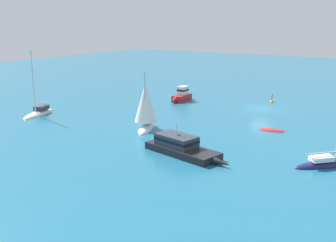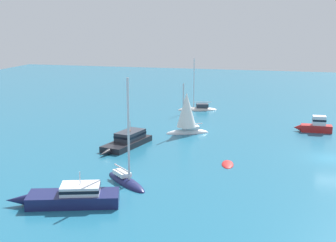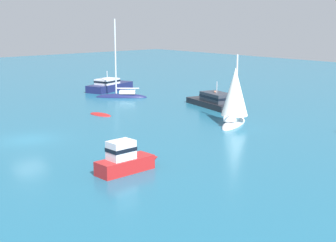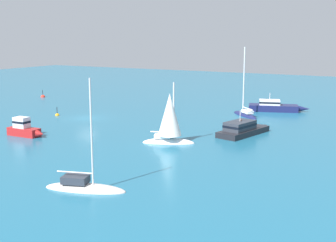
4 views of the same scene
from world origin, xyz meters
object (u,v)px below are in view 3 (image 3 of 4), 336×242
at_px(launch, 214,101).
at_px(sailboat, 235,100).
at_px(cabin_cruiser, 126,160).
at_px(yacht, 122,96).
at_px(launch_1, 111,85).
at_px(rib, 101,115).

bearing_deg(launch, sailboat, 158.20).
xyz_separation_m(cabin_cruiser, yacht, (-23.55, 16.65, -0.55)).
xyz_separation_m(sailboat, launch_1, (-24.61, 3.69, -1.55)).
distance_m(yacht, launch_1, 6.21).
distance_m(cabin_cruiser, launch, 23.71).
bearing_deg(launch, yacht, 31.06).
bearing_deg(rib, sailboat, 21.35).
bearing_deg(cabin_cruiser, rib, 59.73).
distance_m(rib, yacht, 10.76).
bearing_deg(yacht, sailboat, 129.52).
bearing_deg(yacht, launch_1, -68.75).
height_order(launch, sailboat, sailboat).
bearing_deg(yacht, launch, 151.70).
xyz_separation_m(launch, yacht, (-11.51, -3.77, -0.44)).
bearing_deg(cabin_cruiser, launch, 28.72).
distance_m(rib, launch_1, 16.60).
bearing_deg(launch, rib, 83.19).
bearing_deg(launch_1, sailboat, -116.38).
xyz_separation_m(cabin_cruiser, sailboat, (-4.68, 15.31, 1.43)).
distance_m(cabin_cruiser, sailboat, 16.08).
xyz_separation_m(rib, yacht, (-7.34, 7.86, 0.22)).
relative_size(cabin_cruiser, rib, 1.59).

